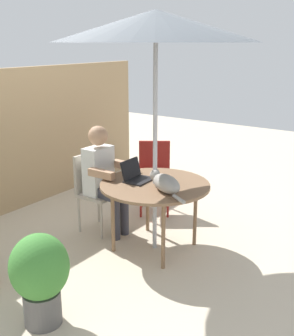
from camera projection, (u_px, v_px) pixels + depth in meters
The scene contains 10 objects.
ground_plane at pixel (155, 247), 4.60m from camera, with size 14.00×14.00×0.00m, color beige.
fence_back at pixel (19, 140), 5.51m from camera, with size 4.55×0.08×1.82m, color tan.
patio_table at pixel (155, 188), 4.40m from camera, with size 1.14×1.14×0.73m.
patio_umbrella at pixel (156, 26), 3.94m from camera, with size 1.95×1.95×2.42m.
chair_occupied at pixel (94, 185), 4.92m from camera, with size 0.40×0.40×0.91m.
chair_empty at pixel (154, 171), 5.48m from camera, with size 0.56×0.56×0.91m.
person_seated at pixel (104, 174), 4.78m from camera, with size 0.48×0.48×1.25m.
laptop at pixel (135, 174), 4.48m from camera, with size 0.31×0.26×0.21m.
cat at pixel (165, 183), 4.14m from camera, with size 0.39×0.58×0.17m.
potted_plant_near_fence at pixel (40, 274), 3.25m from camera, with size 0.46×0.46×0.76m.
Camera 1 is at (-3.44, -2.33, 2.15)m, focal length 45.51 mm.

